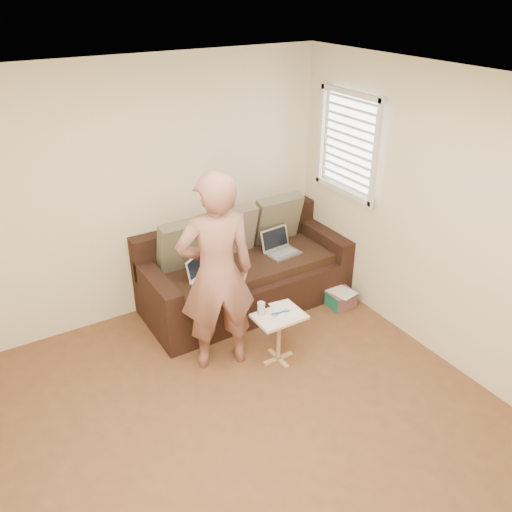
% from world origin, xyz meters
% --- Properties ---
extents(floor, '(4.50, 4.50, 0.00)m').
position_xyz_m(floor, '(0.00, 0.00, 0.00)').
color(floor, brown).
rests_on(floor, ground).
extents(ceiling, '(4.50, 4.50, 0.00)m').
position_xyz_m(ceiling, '(0.00, 0.00, 2.60)').
color(ceiling, white).
rests_on(ceiling, wall_back).
extents(wall_back, '(4.00, 0.00, 4.00)m').
position_xyz_m(wall_back, '(0.00, 2.25, 1.30)').
color(wall_back, '#F1E9BC').
rests_on(wall_back, ground).
extents(wall_right, '(0.00, 4.50, 4.50)m').
position_xyz_m(wall_right, '(2.00, 0.00, 1.30)').
color(wall_right, '#F1E9BC').
rests_on(wall_right, ground).
extents(window_blinds, '(0.12, 0.88, 1.08)m').
position_xyz_m(window_blinds, '(1.95, 1.50, 1.70)').
color(window_blinds, white).
rests_on(window_blinds, wall_right).
extents(sofa, '(2.20, 0.95, 0.85)m').
position_xyz_m(sofa, '(0.90, 1.77, 0.42)').
color(sofa, black).
rests_on(sofa, ground).
extents(pillow_left, '(0.55, 0.29, 0.57)m').
position_xyz_m(pillow_left, '(0.30, 1.97, 0.79)').
color(pillow_left, brown).
rests_on(pillow_left, sofa).
extents(pillow_mid, '(0.55, 0.27, 0.57)m').
position_xyz_m(pillow_mid, '(0.85, 2.00, 0.79)').
color(pillow_mid, '#756253').
rests_on(pillow_mid, sofa).
extents(pillow_right, '(0.55, 0.28, 0.57)m').
position_xyz_m(pillow_right, '(1.45, 2.02, 0.79)').
color(pillow_right, brown).
rests_on(pillow_right, sofa).
extents(laptop_silver, '(0.38, 0.29, 0.24)m').
position_xyz_m(laptop_silver, '(1.33, 1.71, 0.52)').
color(laptop_silver, '#B7BABC').
rests_on(laptop_silver, sofa).
extents(laptop_white, '(0.39, 0.37, 0.23)m').
position_xyz_m(laptop_white, '(0.38, 1.65, 0.52)').
color(laptop_white, white).
rests_on(laptop_white, sofa).
extents(person, '(0.77, 0.61, 1.87)m').
position_xyz_m(person, '(0.19, 1.05, 0.93)').
color(person, '#935051').
rests_on(person, ground).
extents(side_table, '(0.45, 0.32, 0.50)m').
position_xyz_m(side_table, '(0.67, 0.77, 0.25)').
color(side_table, silver).
rests_on(side_table, ground).
extents(drinking_glass, '(0.07, 0.07, 0.12)m').
position_xyz_m(drinking_glass, '(0.54, 0.88, 0.56)').
color(drinking_glass, silver).
rests_on(drinking_glass, side_table).
extents(scissors, '(0.18, 0.10, 0.02)m').
position_xyz_m(scissors, '(0.69, 0.79, 0.50)').
color(scissors, silver).
rests_on(scissors, side_table).
extents(paper_on_table, '(0.25, 0.33, 0.00)m').
position_xyz_m(paper_on_table, '(0.76, 0.82, 0.50)').
color(paper_on_table, white).
rests_on(paper_on_table, side_table).
extents(striped_box, '(0.29, 0.29, 0.18)m').
position_xyz_m(striped_box, '(1.75, 1.20, 0.09)').
color(striped_box, '#CA1E4A').
rests_on(striped_box, ground).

